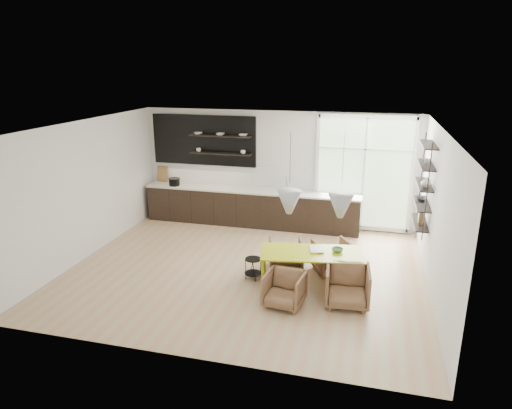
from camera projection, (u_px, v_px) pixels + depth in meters
name	position (u px, v px, depth m)	size (l,w,h in m)	color
room	(286.00, 188.00, 9.70)	(7.02, 6.01, 2.91)	tan
kitchen_run	(248.00, 202.00, 11.73)	(5.54, 0.69, 2.75)	black
right_shelving	(424.00, 187.00, 9.05)	(0.26, 1.22, 1.90)	black
dining_table	(312.00, 255.00, 8.39)	(1.98, 1.15, 0.68)	#B4BF11
armchair_back_left	(286.00, 255.00, 9.20)	(0.66, 0.68, 0.62)	brown
armchair_back_right	(332.00, 257.00, 9.08)	(0.69, 0.71, 0.64)	brown
armchair_front_left	(284.00, 289.00, 7.81)	(0.64, 0.66, 0.60)	brown
armchair_front_right	(347.00, 286.00, 7.83)	(0.74, 0.76, 0.69)	brown
wire_stool	(253.00, 266.00, 8.79)	(0.33, 0.33, 0.42)	black
table_book	(310.00, 250.00, 8.46)	(0.25, 0.34, 0.03)	white
table_bowl	(337.00, 250.00, 8.40)	(0.21, 0.21, 0.07)	#55885E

